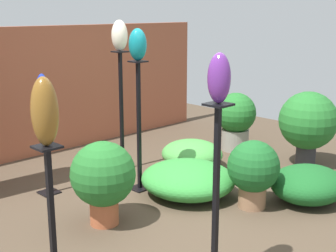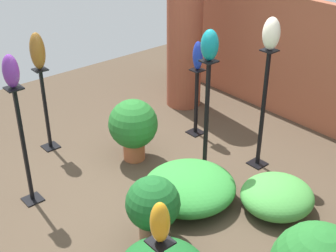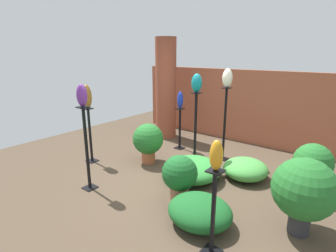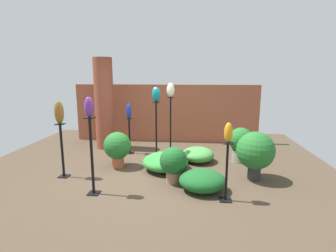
# 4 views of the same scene
# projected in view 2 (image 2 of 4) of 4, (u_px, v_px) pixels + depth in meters

# --- Properties ---
(ground_plane) EXTENTS (8.00, 8.00, 0.00)m
(ground_plane) POSITION_uv_depth(u_px,v_px,m) (162.00, 196.00, 5.24)
(ground_plane) COLOR #4C3D2D
(brick_wall_back) EXTENTS (5.60, 0.12, 1.76)m
(brick_wall_back) POSITION_uv_depth(u_px,v_px,m) (312.00, 66.00, 6.34)
(brick_wall_back) COLOR #9E5138
(brick_wall_back) RESTS_ON ground
(brick_pillar) EXTENTS (0.52, 0.52, 2.51)m
(brick_pillar) POSITION_uv_depth(u_px,v_px,m) (185.00, 25.00, 6.76)
(brick_pillar) COLOR brown
(brick_pillar) RESTS_ON ground
(pedestal_bronze) EXTENTS (0.20, 0.20, 1.10)m
(pedestal_bronze) POSITION_uv_depth(u_px,v_px,m) (46.00, 113.00, 5.94)
(pedestal_bronze) COLOR black
(pedestal_bronze) RESTS_ON ground
(pedestal_violet) EXTENTS (0.20, 0.20, 1.36)m
(pedestal_violet) POSITION_uv_depth(u_px,v_px,m) (25.00, 152.00, 4.88)
(pedestal_violet) COLOR black
(pedestal_violet) RESTS_ON ground
(pedestal_ivory) EXTENTS (0.20, 0.20, 1.49)m
(pedestal_ivory) POSITION_uv_depth(u_px,v_px,m) (262.00, 115.00, 5.49)
(pedestal_ivory) COLOR black
(pedestal_ivory) RESTS_ON ground
(pedestal_cobalt) EXTENTS (0.20, 0.20, 0.94)m
(pedestal_cobalt) POSITION_uv_depth(u_px,v_px,m) (196.00, 105.00, 6.31)
(pedestal_cobalt) COLOR black
(pedestal_cobalt) RESTS_ON ground
(pedestal_teal) EXTENTS (0.20, 0.20, 1.44)m
(pedestal_teal) POSITION_uv_depth(u_px,v_px,m) (206.00, 125.00, 5.32)
(pedestal_teal) COLOR black
(pedestal_teal) RESTS_ON ground
(art_vase_bronze) EXTENTS (0.18, 0.18, 0.46)m
(art_vase_bronze) POSITION_uv_depth(u_px,v_px,m) (37.00, 51.00, 5.54)
(art_vase_bronze) COLOR brown
(art_vase_bronze) RESTS_ON pedestal_bronze
(art_vase_amber) EXTENTS (0.14, 0.14, 0.32)m
(art_vase_amber) POSITION_uv_depth(u_px,v_px,m) (160.00, 222.00, 3.09)
(art_vase_amber) COLOR orange
(art_vase_amber) RESTS_ON pedestal_amber
(art_vase_violet) EXTENTS (0.15, 0.16, 0.34)m
(art_vase_violet) POSITION_uv_depth(u_px,v_px,m) (11.00, 71.00, 4.45)
(art_vase_violet) COLOR #6B2D8C
(art_vase_violet) RESTS_ON pedestal_violet
(art_vase_ivory) EXTENTS (0.20, 0.18, 0.36)m
(art_vase_ivory) POSITION_uv_depth(u_px,v_px,m) (271.00, 34.00, 5.02)
(art_vase_ivory) COLOR beige
(art_vase_ivory) RESTS_ON pedestal_ivory
(art_vase_cobalt) EXTENTS (0.14, 0.13, 0.38)m
(art_vase_cobalt) POSITION_uv_depth(u_px,v_px,m) (198.00, 56.00, 5.97)
(art_vase_cobalt) COLOR #192D9E
(art_vase_cobalt) RESTS_ON pedestal_cobalt
(art_vase_teal) EXTENTS (0.19, 0.19, 0.34)m
(art_vase_teal) POSITION_uv_depth(u_px,v_px,m) (210.00, 45.00, 4.87)
(art_vase_teal) COLOR #0F727A
(art_vase_teal) RESTS_ON pedestal_teal
(potted_plant_back_center) EXTENTS (0.61, 0.61, 0.80)m
(potted_plant_back_center) POSITION_uv_depth(u_px,v_px,m) (133.00, 126.00, 5.71)
(potted_plant_back_center) COLOR #B25B38
(potted_plant_back_center) RESTS_ON ground
(potted_plant_front_left) EXTENTS (0.53, 0.53, 0.70)m
(potted_plant_front_left) POSITION_uv_depth(u_px,v_px,m) (153.00, 206.00, 4.44)
(potted_plant_front_left) COLOR #936B4C
(potted_plant_front_left) RESTS_ON ground
(foliage_bed_east) EXTENTS (1.00, 1.04, 0.35)m
(foliage_bed_east) POSITION_uv_depth(u_px,v_px,m) (189.00, 187.00, 5.09)
(foliage_bed_east) COLOR #338C38
(foliage_bed_east) RESTS_ON ground
(foliage_bed_west) EXTENTS (0.77, 0.80, 0.34)m
(foliage_bed_west) POSITION_uv_depth(u_px,v_px,m) (277.00, 196.00, 4.95)
(foliage_bed_west) COLOR #479942
(foliage_bed_west) RESTS_ON ground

